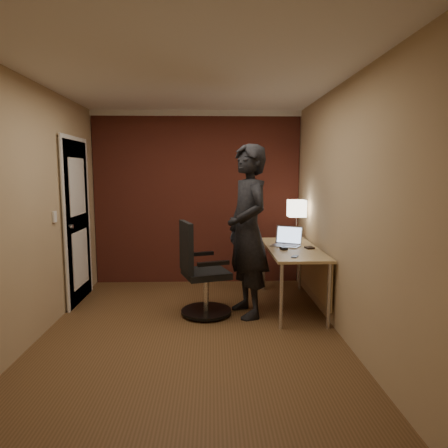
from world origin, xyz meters
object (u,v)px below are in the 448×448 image
Objects in this scene: desk at (298,258)px; mouse at (284,248)px; laptop at (287,240)px; desk_lamp at (297,209)px; office_chair at (200,275)px; wallet at (309,248)px; person at (248,231)px; phone at (295,257)px.

mouse reaches higher than desk.
desk_lamp is at bearing 64.01° from laptop.
desk is at bearing 13.02° from office_chair.
wallet is 0.06× the size of person.
person is at bearing 173.53° from phone.
office_chair is 0.73m from person.
desk is 0.26m from laptop.
desk is 0.57m from phone.
wallet is 0.10× the size of office_chair.
laptop reaches higher than wallet.
desk is 3.63× the size of laptop.
laptop is at bearing -115.99° from desk_lamp.
mouse is at bearing 120.23° from phone.
desk_lamp is at bearing 49.51° from mouse.
phone is 0.06× the size of person.
phone is at bearing -102.58° from desk_lamp.
person is at bearing -143.54° from laptop.
office_chair is (-1.06, -0.41, -0.32)m from laptop.
mouse is 0.50m from person.
laptop is at bearing 138.19° from wallet.
desk_lamp is 0.56m from laptop.
desk_lamp is at bearing 119.32° from person.
desk_lamp is 4.65× the size of phone.
laptop is at bearing 128.49° from desk.
phone is at bearing -100.70° from mouse.
wallet is at bearing -41.81° from laptop.
office_chair reaches higher than wallet.
phone is at bearing -14.31° from office_chair.
mouse is at bearing -113.31° from desk_lamp.
mouse is 0.87× the size of phone.
mouse is at bearing -148.10° from desk.
phone is 0.11× the size of office_chair.
laptop is at bearing 109.75° from phone.
office_chair is (-1.25, -0.80, -0.68)m from desk_lamp.
wallet is at bearing 85.98° from person.
mouse is 0.09× the size of office_chair.
desk is at bearing 93.38° from person.
office_chair is at bearing 171.30° from mouse.
phone is (-0.24, -1.06, -0.41)m from desk_lamp.
person reaches higher than office_chair.
phone is (-0.05, -0.67, -0.06)m from laptop.
desk is 1.21m from office_chair.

